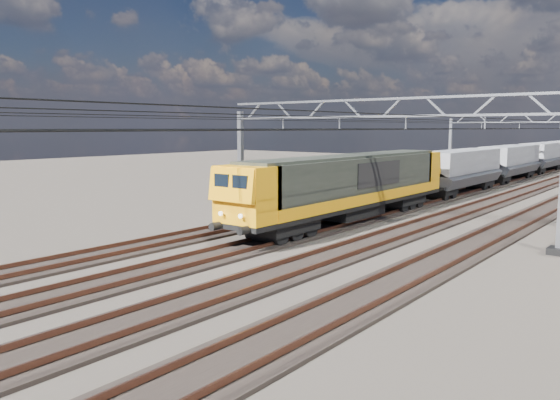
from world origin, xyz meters
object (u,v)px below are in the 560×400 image
Objects in this scene: catenary_gantry_mid at (371,159)px; hopper_wagon_mid at (510,160)px; hopper_wagon_third at (543,155)px; hopper_wagon_lead at (460,168)px; locomotive at (351,183)px; catenary_gantry_far at (538,144)px.

catenary_gantry_mid is 33.31m from hopper_wagon_mid.
catenary_gantry_mid reaches higher than hopper_wagon_third.
catenary_gantry_mid is 19.18m from hopper_wagon_lead.
hopper_wagon_lead is at bearing -90.00° from hopper_wagon_mid.
locomotive is 1.62× the size of hopper_wagon_lead.
hopper_wagon_third is (0.00, 28.40, 0.00)m from hopper_wagon_lead.
hopper_wagon_lead is 1.00× the size of hopper_wagon_third.
catenary_gantry_mid is at bearing -86.55° from hopper_wagon_mid.
locomotive is at bearing -90.00° from hopper_wagon_mid.
hopper_wagon_lead is at bearing -90.00° from hopper_wagon_third.
catenary_gantry_far is at bearing 86.70° from locomotive.
catenary_gantry_mid is 47.48m from hopper_wagon_third.
catenary_gantry_mid reaches higher than hopper_wagon_mid.
catenary_gantry_mid is 1.00× the size of catenary_gantry_far.
locomotive reaches higher than hopper_wagon_third.
catenary_gantry_mid is at bearing -83.99° from hopper_wagon_lead.
locomotive is (-2.00, 1.31, -1.58)m from catenary_gantry_mid.
hopper_wagon_lead and hopper_wagon_mid have the same top height.
hopper_wagon_lead is (-2.00, -17.00, -1.67)m from catenary_gantry_far.
hopper_wagon_lead is at bearing -96.71° from catenary_gantry_far.
hopper_wagon_lead and hopper_wagon_third have the same top height.
catenary_gantry_far reaches higher than locomotive.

